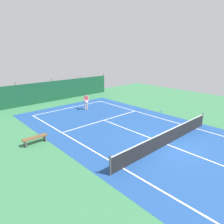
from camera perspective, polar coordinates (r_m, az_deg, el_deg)
The scene contains 9 objects.
ground_plane at distance 13.80m, azimuth 15.32°, elevation -8.90°, with size 36.00×36.00×0.00m, color #387A4C.
court_surface at distance 13.80m, azimuth 15.32°, elevation -8.88°, with size 11.02×26.60×0.01m.
tennis_net at distance 13.59m, azimuth 15.49°, elevation -6.96°, with size 10.12×0.10×1.10m.
back_fence at distance 25.69m, azimuth -16.95°, elevation 4.66°, with size 16.30×0.98×2.70m.
tennis_player at distance 20.75m, azimuth -7.41°, elevation 3.24°, with size 0.83×0.66×1.64m.
tennis_ball_near_player at distance 17.12m, azimuth -0.06°, elevation -2.93°, with size 0.07×0.07×0.07m, color #CCDB33.
parked_car at distance 27.79m, azimuth -20.78°, elevation 5.57°, with size 2.27×4.33×1.68m.
courtside_bench at distance 14.21m, azimuth -21.07°, elevation -7.04°, with size 1.60×0.40×0.49m.
water_bottle at distance 20.47m, azimuth 13.89°, elevation 0.23°, with size 0.08×0.08×0.24m, color #338CD8.
Camera 1 is at (-10.71, -6.36, 5.94)m, focal length 32.19 mm.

